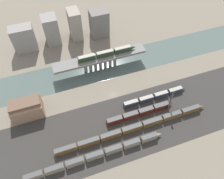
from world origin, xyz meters
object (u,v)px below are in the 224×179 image
Objects in this scene: train_yard_far at (140,113)px; train_yard_outer at (155,96)px; train_yard_near at (96,155)px; train_on_bridge at (107,53)px; train_yard_mid at (134,128)px; signal_tower at (171,101)px; warehouse_building at (27,108)px.

train_yard_far is 16.24m from train_yard_outer.
train_yard_outer is at bearing 28.02° from train_yard_near.
train_on_bridge is at bearing 97.02° from train_yard_far.
train_on_bridge reaches higher than train_yard_mid.
train_yard_mid is 27.16m from signal_tower.
train_yard_mid is 2.13× the size of train_yard_outer.
train_on_bridge is 53.38m from signal_tower.
train_yard_far is at bearing -19.68° from warehouse_building.
train_yard_outer is at bearing 111.47° from signal_tower.
train_on_bridge reaches higher than train_yard_near.
train_on_bridge is at bearing 116.42° from signal_tower.
signal_tower reaches higher than train_yard_near.
train_yard_near is 26.33m from train_yard_mid.
train_yard_far is at bearing 48.18° from train_yard_mid.
train_yard_mid is 64.03m from warehouse_building.
train_yard_outer is at bearing -10.67° from warehouse_building.
signal_tower is (23.69, -47.69, -3.61)m from train_on_bridge.
warehouse_building is at bearing 163.12° from signal_tower.
signal_tower is (3.98, -10.11, 6.76)m from train_yard_outer.
train_on_bridge is 68.67m from train_yard_near.
train_yard_outer is (21.62, 16.47, -0.26)m from train_yard_mid.
train_yard_near is at bearing -51.92° from warehouse_building.
warehouse_building is at bearing 169.33° from train_yard_outer.
train_yard_far is (32.50, 16.73, -0.16)m from train_yard_near.
train_yard_far reaches higher than train_yard_outer.
train_yard_mid is 27.18m from train_yard_outer.
train_on_bridge reaches higher than train_yard_far.
train_on_bridge is 62.49m from warehouse_building.
train_yard_mid reaches higher than train_yard_far.
train_yard_far is 2.40× the size of warehouse_building.
train_yard_outer is 2.55× the size of signal_tower.
train_yard_far is 19.36m from signal_tower.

